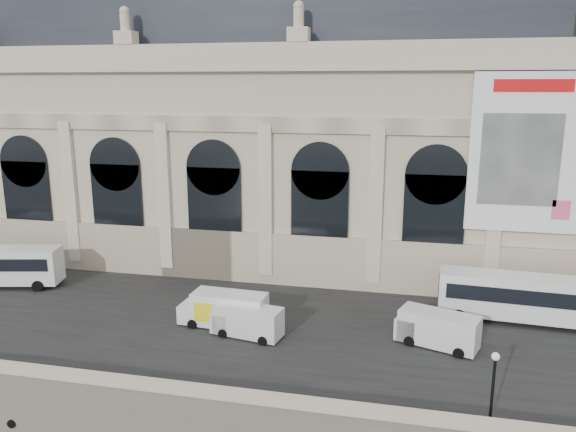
{
  "coord_description": "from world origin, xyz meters",
  "views": [
    {
      "loc": [
        13.79,
        -27.01,
        24.44
      ],
      "look_at": [
        3.05,
        22.0,
        12.7
      ],
      "focal_mm": 35.0,
      "sensor_mm": 36.0,
      "label": 1
    }
  ],
  "objects_px": {
    "van_b": "(244,321)",
    "van_c": "(434,329)",
    "lamp_right": "(493,390)",
    "bus_right": "(524,297)",
    "box_truck": "(225,310)"
  },
  "relations": [
    {
      "from": "van_c",
      "to": "box_truck",
      "type": "xyz_separation_m",
      "value": [
        -15.78,
        -0.14,
        0.09
      ]
    },
    {
      "from": "van_c",
      "to": "box_truck",
      "type": "bearing_deg",
      "value": -179.5
    },
    {
      "from": "bus_right",
      "to": "box_truck",
      "type": "bearing_deg",
      "value": -165.84
    },
    {
      "from": "van_c",
      "to": "lamp_right",
      "type": "height_order",
      "value": "lamp_right"
    },
    {
      "from": "van_b",
      "to": "box_truck",
      "type": "xyz_separation_m",
      "value": [
        -1.94,
        1.26,
        0.19
      ]
    },
    {
      "from": "van_c",
      "to": "lamp_right",
      "type": "relative_size",
      "value": 1.39
    },
    {
      "from": "van_b",
      "to": "van_c",
      "type": "distance_m",
      "value": 13.91
    },
    {
      "from": "van_c",
      "to": "box_truck",
      "type": "distance_m",
      "value": 15.78
    },
    {
      "from": "van_b",
      "to": "lamp_right",
      "type": "relative_size",
      "value": 1.26
    },
    {
      "from": "van_c",
      "to": "lamp_right",
      "type": "bearing_deg",
      "value": -73.79
    },
    {
      "from": "van_b",
      "to": "lamp_right",
      "type": "bearing_deg",
      "value": -26.02
    },
    {
      "from": "bus_right",
      "to": "box_truck",
      "type": "distance_m",
      "value": 23.57
    },
    {
      "from": "bus_right",
      "to": "van_b",
      "type": "distance_m",
      "value": 22.07
    },
    {
      "from": "box_truck",
      "to": "bus_right",
      "type": "bearing_deg",
      "value": 14.16
    },
    {
      "from": "van_b",
      "to": "van_c",
      "type": "xyz_separation_m",
      "value": [
        13.84,
        1.39,
        0.1
      ]
    }
  ]
}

